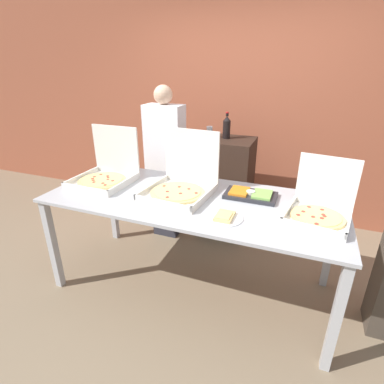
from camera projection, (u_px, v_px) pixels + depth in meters
ground_plane at (192, 284)px, 2.74m from camera, size 16.00×16.00×0.00m
brick_wall_behind at (243, 104)px, 3.64m from camera, size 10.00×0.06×2.80m
buffet_table at (192, 208)px, 2.43m from camera, size 2.33×0.98×0.87m
pizza_box_far_left at (181, 183)px, 2.45m from camera, size 0.54×0.55×0.49m
pizza_box_far_right at (320, 208)px, 2.06m from camera, size 0.46×0.48×0.40m
pizza_box_near_left at (106, 173)px, 2.69m from camera, size 0.48×0.50×0.47m
paper_plate_front_left at (224, 217)px, 2.08m from camera, size 0.26×0.26×0.03m
veggie_tray at (251, 195)px, 2.40m from camera, size 0.41×0.24×0.05m
sideboard_podium at (226, 187)px, 3.42m from camera, size 0.57×0.49×1.11m
soda_bottle at (227, 127)px, 3.19m from camera, size 0.08×0.08×0.28m
soda_can_silver at (209, 132)px, 3.24m from camera, size 0.07×0.07×0.12m
person_guest_plaid at (166, 163)px, 3.24m from camera, size 0.40×0.22×1.67m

